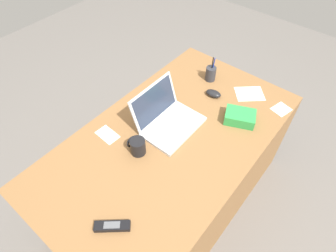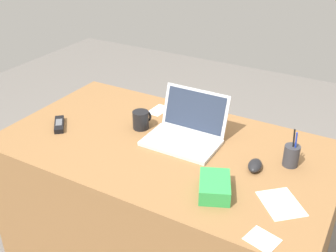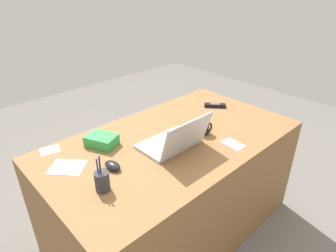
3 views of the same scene
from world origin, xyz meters
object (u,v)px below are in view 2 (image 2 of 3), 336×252
(cordless_phone, at_px, (59,124))
(pen_holder, at_px, (291,155))
(snack_bag, at_px, (215,187))
(laptop, at_px, (186,132))
(computer_mouse, at_px, (255,165))
(coffee_mug_white, at_px, (141,120))

(cordless_phone, distance_m, pen_holder, 1.13)
(cordless_phone, bearing_deg, snack_bag, -6.76)
(laptop, xyz_separation_m, pen_holder, (0.49, 0.04, 0.01))
(computer_mouse, xyz_separation_m, coffee_mug_white, (-0.62, 0.07, 0.03))
(computer_mouse, height_order, coffee_mug_white, coffee_mug_white)
(pen_holder, height_order, snack_bag, pen_holder)
(snack_bag, bearing_deg, laptop, 133.08)
(computer_mouse, xyz_separation_m, pen_holder, (0.12, 0.11, 0.03))
(computer_mouse, bearing_deg, pen_holder, 32.69)
(snack_bag, bearing_deg, computer_mouse, 70.35)
(coffee_mug_white, relative_size, snack_bag, 0.55)
(computer_mouse, xyz_separation_m, cordless_phone, (-0.98, -0.13, -0.01))
(computer_mouse, relative_size, cordless_phone, 0.67)
(laptop, distance_m, coffee_mug_white, 0.25)
(pen_holder, xyz_separation_m, snack_bag, (-0.21, -0.34, -0.02))
(cordless_phone, bearing_deg, computer_mouse, 7.36)
(cordless_phone, bearing_deg, coffee_mug_white, 27.99)
(cordless_phone, bearing_deg, pen_holder, 11.88)
(computer_mouse, distance_m, snack_bag, 0.25)
(computer_mouse, xyz_separation_m, snack_bag, (-0.08, -0.23, 0.01))
(coffee_mug_white, distance_m, snack_bag, 0.61)
(cordless_phone, xyz_separation_m, snack_bag, (0.90, -0.11, 0.02))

